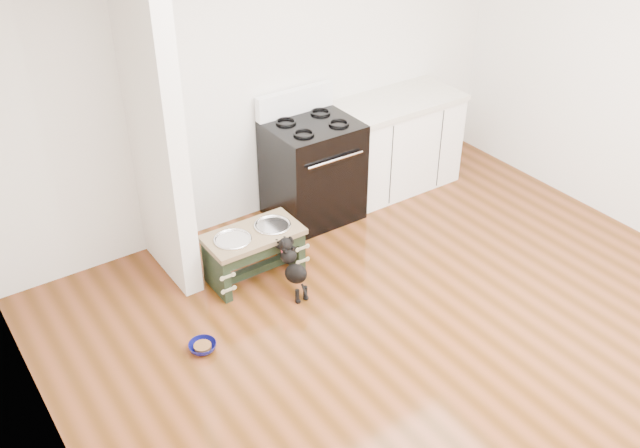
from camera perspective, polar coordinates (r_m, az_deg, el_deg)
The scene contains 8 objects.
ground at distance 5.18m, azimuth 10.68°, elevation -10.54°, with size 5.00×5.00×0.00m, color #47260C.
room_shell at distance 4.26m, azimuth 12.87°, elevation 5.63°, with size 5.00×5.00×5.00m.
partition_wall at distance 5.37m, azimuth -13.17°, elevation 8.22°, with size 0.15×0.80×2.70m, color silver.
oven_range at distance 6.38m, azimuth -0.61°, elevation 4.43°, with size 0.76×0.69×1.14m.
cabinet_run at distance 6.94m, azimuth 6.08°, elevation 6.44°, with size 1.24×0.64×0.91m.
dog_feeder at distance 5.68m, azimuth -5.29°, elevation -1.75°, with size 0.77×0.41×0.44m.
puppy at distance 5.51m, azimuth -2.18°, elevation -3.40°, with size 0.14×0.40×0.47m.
floor_bowl at distance 5.20m, azimuth -9.37°, elevation -9.67°, with size 0.23×0.23×0.06m.
Camera 1 is at (-2.87, -2.52, 3.50)m, focal length 40.00 mm.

